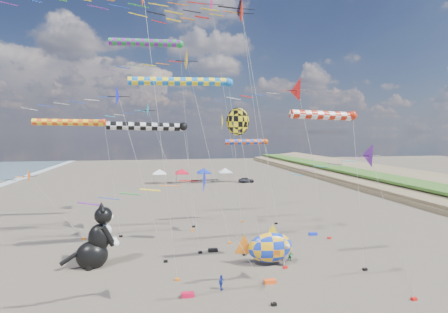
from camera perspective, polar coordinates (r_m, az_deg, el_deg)
delta_kite_0 at (r=45.79m, az=-4.14°, el=23.46°), size 18.17×3.29×28.70m
delta_kite_1 at (r=36.30m, az=1.68°, el=22.57°), size 13.37×3.03×24.85m
delta_kite_2 at (r=41.36m, az=-28.81°, el=-3.21°), size 9.33×1.65×7.94m
delta_kite_3 at (r=40.24m, az=-13.14°, el=6.86°), size 10.73×1.77×14.92m
delta_kite_4 at (r=37.01m, az=10.37°, el=10.18°), size 12.68×2.70×17.17m
delta_kite_5 at (r=24.80m, az=23.60°, el=-0.69°), size 7.94×1.83×10.93m
delta_kite_6 at (r=21.81m, az=-5.51°, el=-4.43°), size 11.23×1.86×9.67m
delta_kite_7 at (r=35.58m, az=-5.12°, el=15.41°), size 10.95×2.52×20.12m
delta_kite_8 at (r=31.10m, az=-18.29°, el=8.91°), size 10.61×2.00×15.68m
delta_kite_9 at (r=32.97m, az=2.27°, el=21.72°), size 11.11×2.39×23.07m
windsock_0 at (r=40.23m, az=-23.50°, el=5.04°), size 8.80×0.73×12.96m
windsock_1 at (r=32.45m, az=-11.94°, el=4.72°), size 8.45×0.76×12.46m
windsock_2 at (r=28.92m, az=16.36°, el=6.30°), size 6.99×0.73×13.26m
windsock_3 at (r=42.60m, az=3.95°, el=2.30°), size 6.82×0.71×10.74m
windsock_4 at (r=42.95m, az=-12.14°, el=17.58°), size 9.62×0.92×22.25m
windsock_5 at (r=31.47m, az=-6.45°, el=11.94°), size 10.48×0.77×16.37m
angelfish_kite at (r=33.36m, az=1.94°, el=5.56°), size 3.74×3.02×13.89m
cat_inflatable at (r=32.57m, az=-20.29°, el=-11.97°), size 4.45×3.02×5.48m
fish_inflatable at (r=31.57m, az=7.51°, el=-14.49°), size 5.36×2.37×3.60m
person_adult at (r=31.86m, az=9.93°, el=-15.81°), size 0.70×0.65×1.60m
child_green at (r=33.10m, az=10.83°, el=-15.53°), size 0.57×0.47×1.08m
child_blue at (r=27.19m, az=-0.46°, el=-19.87°), size 0.63×0.67×1.12m
kite_bag_0 at (r=41.34m, az=14.31°, el=-12.15°), size 0.90×0.44×0.30m
kite_bag_1 at (r=34.99m, az=-1.83°, el=-15.04°), size 0.90×0.44×0.30m
kite_bag_2 at (r=26.48m, az=-5.94°, el=-21.55°), size 0.90×0.44×0.30m
kite_bag_3 at (r=28.58m, az=7.51°, el=-19.57°), size 0.90×0.44×0.30m
tent_row at (r=79.78m, az=-5.10°, el=-2.07°), size 19.20×4.20×3.80m
parked_car at (r=80.24m, az=3.66°, el=-3.85°), size 3.71×1.78×1.22m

